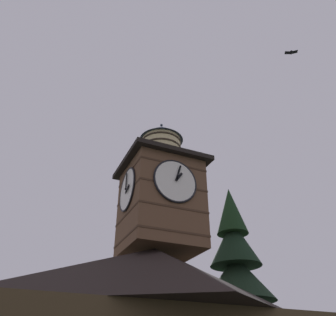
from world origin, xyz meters
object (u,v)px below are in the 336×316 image
Objects in this scene: pine_tree_aside at (240,309)px; moon at (153,281)px; clock_tower at (160,193)px; flying_bird_high at (291,52)px.

moon reaches higher than pine_tree_aside.
pine_tree_aside is 35.70m from moon.
clock_tower is 11.31m from flying_bird_high.
moon reaches higher than clock_tower.
flying_bird_high is (-5.99, 5.39, 7.94)m from clock_tower.
clock_tower is at bearing 23.22° from pine_tree_aside.
pine_tree_aside is (-6.21, -2.66, -5.02)m from clock_tower.
moon is (-7.83, -33.75, 8.60)m from pine_tree_aside.
clock_tower is at bearing 68.92° from moon.
clock_tower is at bearing -42.00° from flying_bird_high.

